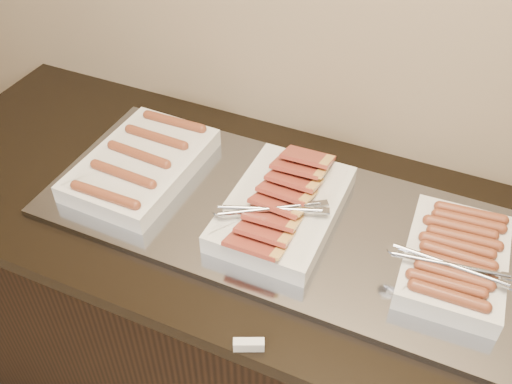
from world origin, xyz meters
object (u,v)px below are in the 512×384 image
Objects in this scene: dish_center at (282,206)px; dish_right at (455,259)px; counter at (272,324)px; warming_tray at (284,219)px; dish_left at (142,163)px.

dish_center is 1.21× the size of dish_right.
dish_right is at bearing -0.62° from counter.
warming_tray is 0.04m from dish_center.
dish_right reaches higher than counter.
dish_left is 0.81m from dish_right.
warming_tray is 3.63× the size of dish_right.
dish_right is at bearing -0.20° from dish_center.
counter is 1.72× the size of warming_tray.
dish_right is at bearing 1.29° from dish_left.
dish_left is 0.99× the size of dish_center.
dish_center reaches higher than dish_right.
dish_left is at bearing 179.42° from dish_center.
dish_center is at bearing 177.26° from dish_right.
counter is 0.66m from dish_right.
counter is 0.46m from warming_tray.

